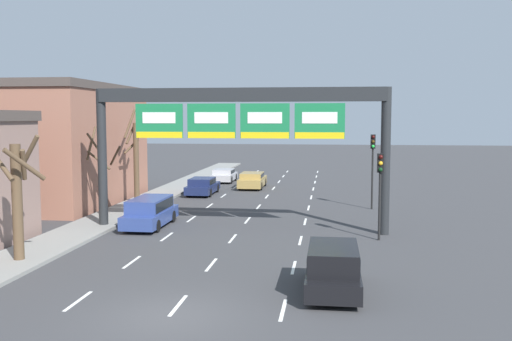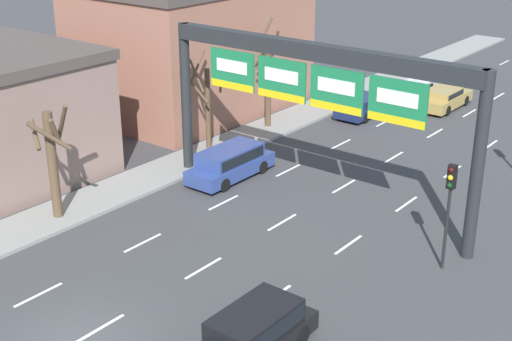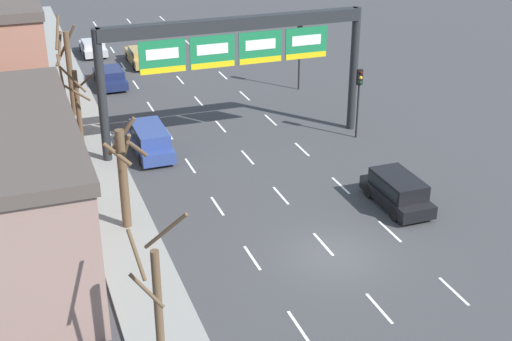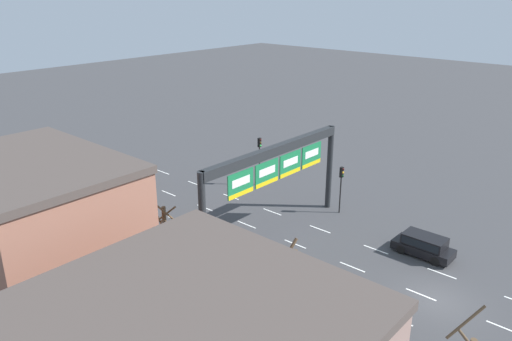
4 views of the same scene
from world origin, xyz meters
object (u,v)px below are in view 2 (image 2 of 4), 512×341
(sign_gantry, at_px, (312,81))
(traffic_light_near_gantry, at_px, (450,195))
(tree_bare_third, at_px, (52,158))
(car_silver, at_px, (426,78))
(suv_black, at_px, (255,330))
(tree_bare_furthest, at_px, (207,101))
(suv_blue, at_px, (230,161))
(tree_bare_closest, at_px, (268,74))
(car_navy, at_px, (364,105))
(car_gold, at_px, (444,98))

(sign_gantry, distance_m, traffic_light_near_gantry, 7.71)
(tree_bare_third, bearing_deg, car_silver, 84.70)
(suv_black, xyz_separation_m, tree_bare_furthest, (-13.29, 12.64, 1.89))
(traffic_light_near_gantry, height_order, tree_bare_furthest, tree_bare_furthest)
(suv_blue, height_order, traffic_light_near_gantry, traffic_light_near_gantry)
(tree_bare_third, distance_m, tree_bare_furthest, 10.44)
(tree_bare_closest, bearing_deg, car_navy, 59.79)
(car_navy, bearing_deg, traffic_light_near_gantry, -50.99)
(sign_gantry, height_order, tree_bare_third, sign_gantry)
(suv_black, distance_m, suv_blue, 14.23)
(tree_bare_closest, height_order, tree_bare_third, tree_bare_closest)
(tree_bare_closest, bearing_deg, suv_blue, -65.58)
(suv_black, height_order, car_silver, suv_black)
(sign_gantry, distance_m, tree_bare_third, 11.31)
(suv_black, distance_m, tree_bare_furthest, 18.44)
(car_silver, distance_m, traffic_light_near_gantry, 26.50)
(sign_gantry, bearing_deg, suv_black, -64.15)
(car_gold, height_order, traffic_light_near_gantry, traffic_light_near_gantry)
(suv_blue, relative_size, car_navy, 1.06)
(car_silver, relative_size, tree_bare_third, 0.80)
(car_navy, relative_size, tree_bare_furthest, 0.88)
(tree_bare_furthest, bearing_deg, car_navy, 72.14)
(car_silver, height_order, traffic_light_near_gantry, traffic_light_near_gantry)
(tree_bare_closest, xyz_separation_m, tree_bare_third, (0.56, -15.53, -0.41))
(suv_black, bearing_deg, car_silver, 106.99)
(suv_blue, distance_m, tree_bare_closest, 8.46)
(suv_blue, xyz_separation_m, tree_bare_closest, (-3.36, 7.39, 2.37))
(car_silver, height_order, tree_bare_furthest, tree_bare_furthest)
(tree_bare_third, height_order, tree_bare_furthest, tree_bare_furthest)
(car_silver, xyz_separation_m, tree_bare_closest, (-3.32, -14.26, 2.61))
(car_gold, bearing_deg, car_silver, 127.71)
(car_gold, bearing_deg, tree_bare_furthest, -113.70)
(sign_gantry, distance_m, suv_black, 12.09)
(suv_blue, distance_m, tree_bare_third, 8.83)
(sign_gantry, height_order, tree_bare_furthest, sign_gantry)
(suv_black, distance_m, tree_bare_third, 12.89)
(suv_black, xyz_separation_m, car_silver, (-9.78, 32.02, -0.23))
(tree_bare_third, bearing_deg, sign_gantry, 44.94)
(suv_blue, bearing_deg, car_silver, 90.09)
(suv_blue, bearing_deg, traffic_light_near_gantry, -8.79)
(car_silver, xyz_separation_m, traffic_light_near_gantry, (12.01, -23.51, 2.34))
(suv_black, xyz_separation_m, tree_bare_third, (-12.55, 2.23, 1.97))
(suv_black, height_order, tree_bare_furthest, tree_bare_furthest)
(car_gold, xyz_separation_m, tree_bare_third, (-5.95, -25.67, 2.14))
(tree_bare_third, bearing_deg, suv_blue, 71.02)
(sign_gantry, relative_size, traffic_light_near_gantry, 3.67)
(sign_gantry, xyz_separation_m, tree_bare_closest, (-8.29, 7.82, -2.54))
(suv_blue, relative_size, traffic_light_near_gantry, 1.16)
(car_navy, xyz_separation_m, traffic_light_near_gantry, (12.05, -14.88, 2.30))
(car_navy, distance_m, tree_bare_third, 21.44)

